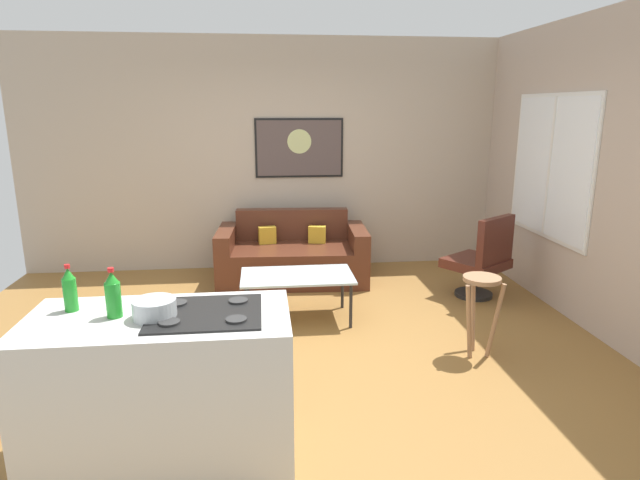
{
  "coord_description": "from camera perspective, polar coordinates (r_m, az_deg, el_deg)",
  "views": [
    {
      "loc": [
        -0.31,
        -4.2,
        1.98
      ],
      "look_at": [
        0.25,
        0.9,
        0.7
      ],
      "focal_mm": 30.0,
      "sensor_mm": 36.0,
      "label": 1
    }
  ],
  "objects": [
    {
      "name": "window",
      "position": [
        5.89,
        23.37,
        7.16
      ],
      "size": [
        0.03,
        1.49,
        1.44
      ],
      "color": "silver"
    },
    {
      "name": "back_wall",
      "position": [
        6.66,
        -3.64,
        8.98
      ],
      "size": [
        6.4,
        0.05,
        2.8
      ],
      "primitive_type": "cube",
      "color": "#B8A693",
      "rests_on": "ground"
    },
    {
      "name": "coffee_table",
      "position": [
        5.04,
        -2.46,
        -4.1
      ],
      "size": [
        1.05,
        0.61,
        0.45
      ],
      "color": "silver",
      "rests_on": "ground"
    },
    {
      "name": "wall_painting",
      "position": [
        6.62,
        -2.22,
        9.79
      ],
      "size": [
        1.08,
        0.03,
        0.71
      ],
      "color": "black"
    },
    {
      "name": "kitchen_counter",
      "position": [
        3.21,
        -16.33,
        -15.11
      ],
      "size": [
        1.41,
        0.7,
        0.91
      ],
      "color": "silver",
      "rests_on": "ground"
    },
    {
      "name": "ground",
      "position": [
        4.66,
        -1.9,
        -11.4
      ],
      "size": [
        6.4,
        6.4,
        0.04
      ],
      "primitive_type": "cube",
      "color": "olive"
    },
    {
      "name": "couch",
      "position": [
        6.26,
        -2.95,
        -1.79
      ],
      "size": [
        1.75,
        0.97,
        0.78
      ],
      "color": "#502719",
      "rests_on": "ground"
    },
    {
      "name": "soda_bottle_2",
      "position": [
        3.04,
        -21.21,
        -5.49
      ],
      "size": [
        0.08,
        0.08,
        0.27
      ],
      "color": "#219127",
      "rests_on": "kitchen_counter"
    },
    {
      "name": "right_wall",
      "position": [
        5.4,
        26.84,
        6.36
      ],
      "size": [
        0.05,
        6.4,
        2.8
      ],
      "primitive_type": "cube",
      "color": "#B6A291",
      "rests_on": "ground"
    },
    {
      "name": "armchair",
      "position": [
        5.86,
        16.93,
        -1.92
      ],
      "size": [
        0.78,
        0.77,
        0.9
      ],
      "color": "black",
      "rests_on": "ground"
    },
    {
      "name": "mixing_bowl",
      "position": [
        2.98,
        -17.23,
        -7.06
      ],
      "size": [
        0.23,
        0.23,
        0.1
      ],
      "color": "silver",
      "rests_on": "kitchen_counter"
    },
    {
      "name": "bar_stool",
      "position": [
        4.48,
        16.76,
        -5.81
      ],
      "size": [
        0.34,
        0.34,
        0.67
      ],
      "color": "#9C7250",
      "rests_on": "ground"
    },
    {
      "name": "soda_bottle",
      "position": [
        3.23,
        -25.13,
        -4.85
      ],
      "size": [
        0.07,
        0.07,
        0.26
      ],
      "color": "#219127",
      "rests_on": "kitchen_counter"
    }
  ]
}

